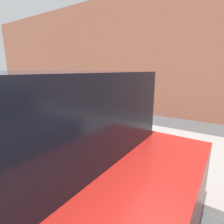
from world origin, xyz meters
TOP-DOWN VIEW (x-y plane):
  - ground_plane at (0.00, 0.00)m, footprint 60.00×60.00m
  - sidewalk at (0.00, 2.20)m, footprint 24.00×2.80m
  - building_facade at (0.00, 5.43)m, footprint 24.00×0.30m
  - parking_meter at (-0.09, 0.98)m, footprint 0.22×0.12m
  - parked_car_beside_meter at (-0.87, -0.30)m, footprint 4.68×2.05m

SIDE VIEW (x-z plane):
  - ground_plane at x=0.00m, z-range 0.00..0.00m
  - sidewalk at x=0.00m, z-range 0.00..0.13m
  - parked_car_beside_meter at x=-0.87m, z-range 0.00..1.78m
  - parking_meter at x=-0.09m, z-range 0.47..2.01m
  - building_facade at x=0.00m, z-range 0.00..4.80m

